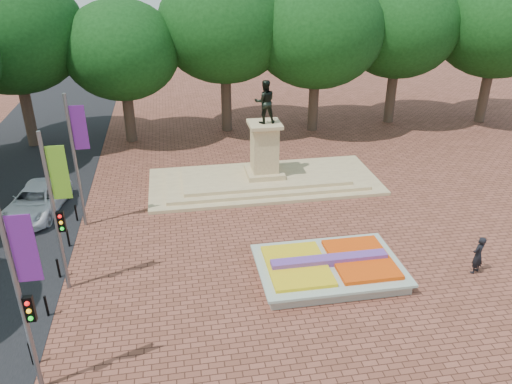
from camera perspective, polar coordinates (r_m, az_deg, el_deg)
The scene contains 8 objects.
ground at distance 24.01m, azimuth 4.54°, elevation -6.89°, with size 90.00×90.00×0.00m, color brown.
flower_bed at distance 22.47m, azimuth 8.39°, elevation -8.49°, with size 6.30×4.30×0.91m.
monument at distance 30.51m, azimuth 0.96°, elevation 2.53°, with size 14.00×6.00×6.40m.
tree_row_back at distance 38.80m, azimuth 1.67°, elevation 16.50°, with size 44.80×8.80×10.43m.
banner_poles at distance 20.89m, azimuth -21.98°, elevation -1.93°, with size 0.88×11.17×7.00m.
bollard_row at distance 22.53m, azimuth -22.23°, elevation -9.84°, with size 0.12×13.12×0.98m.
van at distance 29.53m, azimuth -23.82°, elevation -0.96°, with size 2.44×5.29×1.47m, color white.
pedestrian at distance 24.15m, azimuth 24.03°, elevation -6.60°, with size 0.66×0.43×1.80m, color black.
Camera 1 is at (-5.33, -19.52, 12.93)m, focal length 35.00 mm.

